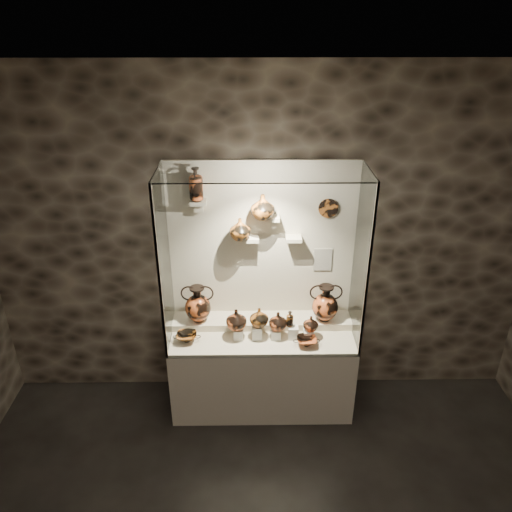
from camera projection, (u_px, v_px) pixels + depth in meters
The scene contains 35 objects.
ceiling at pixel (283, 133), 1.60m from camera, with size 5.00×5.00×0.00m, color white.
wall_back at pixel (262, 245), 4.56m from camera, with size 5.00×0.02×3.20m, color black.
plinth at pixel (262, 371), 4.81m from camera, with size 1.70×0.60×0.80m, color beige.
front_tier at pixel (262, 336), 4.63m from camera, with size 1.68×0.58×0.03m, color beige.
rear_tier at pixel (262, 322), 4.77m from camera, with size 1.70×0.25×0.10m, color beige.
back_panel at pixel (262, 245), 4.55m from camera, with size 1.70×0.03×1.60m, color beige.
glass_front at pixel (264, 278), 4.01m from camera, with size 1.70×0.01×1.60m, color white.
glass_left at pixel (164, 262), 4.26m from camera, with size 0.01×0.60×1.60m, color white.
glass_right at pixel (361, 260), 4.28m from camera, with size 0.01×0.60×1.60m, color white.
glass_top at pixel (263, 171), 3.91m from camera, with size 1.70×0.60×0.01m, color white.
frame_post_left at pixel (159, 278), 4.00m from camera, with size 0.02×0.02×1.60m, color gray.
frame_post_right at pixel (368, 277), 4.02m from camera, with size 0.02×0.02×1.60m, color gray.
pedestal_a at pixel (238, 334), 4.55m from camera, with size 0.09×0.09×0.10m, color silver.
pedestal_b at pixel (257, 332), 4.54m from camera, with size 0.09×0.09×0.13m, color silver.
pedestal_c at pixel (276, 334), 4.56m from camera, with size 0.09×0.09×0.09m, color silver.
pedestal_d at pixel (293, 332), 4.55m from camera, with size 0.09×0.09×0.12m, color silver.
pedestal_e at pixel (308, 334), 4.56m from camera, with size 0.09×0.09×0.08m, color silver.
bracket_ul at pixel (198, 202), 4.27m from camera, with size 0.14×0.12×0.04m, color beige.
bracket_ca at pixel (251, 239), 4.44m from camera, with size 0.14×0.12×0.04m, color beige.
bracket_cb at pixel (274, 218), 4.35m from camera, with size 0.10×0.12×0.04m, color beige.
bracket_cc at pixel (294, 239), 4.44m from camera, with size 0.14×0.12×0.04m, color beige.
amphora_left at pixel (198, 304), 4.63m from camera, with size 0.29×0.29×0.36m, color #CA5626, non-canonical shape.
amphora_right at pixel (325, 303), 4.64m from camera, with size 0.29×0.29×0.36m, color #CA5626, non-canonical shape.
jug_a at pixel (236, 319), 4.50m from camera, with size 0.19×0.19×0.20m, color #CA5626.
jug_b at pixel (259, 317), 4.49m from camera, with size 0.17×0.17×0.18m, color #96501A.
jug_c at pixel (278, 321), 4.51m from camera, with size 0.17×0.17×0.17m, color #CA5626.
jug_e at pixel (311, 323), 4.52m from camera, with size 0.14×0.14×0.15m, color #CA5626.
lekythos_small at pixel (290, 318), 4.50m from camera, with size 0.08×0.08×0.17m, color #96501A, non-canonical shape.
kylix_left at pixel (187, 337), 4.51m from camera, with size 0.24×0.20×0.10m, color #96501A, non-canonical shape.
kylix_right at pixel (307, 341), 4.46m from camera, with size 0.23×0.19×0.09m, color #CA5626, non-canonical shape.
lekythos_tall at pixel (196, 183), 4.18m from camera, with size 0.13×0.13×0.32m, color #CA5626, non-canonical shape.
ovoid_vase_a at pixel (240, 229), 4.35m from camera, with size 0.19×0.19×0.20m, color #96501A.
ovoid_vase_b at pixel (263, 207), 4.24m from camera, with size 0.21×0.21×0.22m, color #96501A.
wall_plate at pixel (328, 208), 4.37m from camera, with size 0.18×0.18×0.02m, color #9C521E.
info_placard at pixel (323, 259), 4.60m from camera, with size 0.17×0.01×0.22m, color beige.
Camera 1 is at (-0.11, -1.61, 3.57)m, focal length 35.00 mm.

